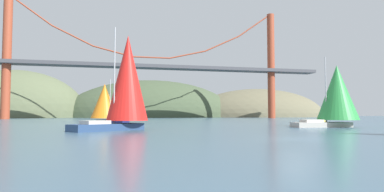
{
  "coord_description": "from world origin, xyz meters",
  "views": [
    {
      "loc": [
        -12.32,
        -20.58,
        1.79
      ],
      "look_at": [
        0.0,
        31.4,
        4.69
      ],
      "focal_mm": 30.25,
      "sensor_mm": 36.0,
      "label": 1
    }
  ],
  "objects_px": {
    "channel_buoy": "(322,121)",
    "sailboat_orange_sail": "(105,102)",
    "sailboat_red_spinnaker": "(126,81)",
    "sailboat_green_sail": "(336,94)"
  },
  "relations": [
    {
      "from": "channel_buoy",
      "to": "sailboat_orange_sail",
      "type": "bearing_deg",
      "value": 160.31
    },
    {
      "from": "sailboat_red_spinnaker",
      "to": "sailboat_orange_sail",
      "type": "bearing_deg",
      "value": 96.22
    },
    {
      "from": "sailboat_green_sail",
      "to": "channel_buoy",
      "type": "height_order",
      "value": "sailboat_green_sail"
    },
    {
      "from": "sailboat_green_sail",
      "to": "sailboat_red_spinnaker",
      "type": "bearing_deg",
      "value": -178.28
    },
    {
      "from": "sailboat_red_spinnaker",
      "to": "sailboat_orange_sail",
      "type": "distance_m",
      "value": 29.43
    },
    {
      "from": "channel_buoy",
      "to": "sailboat_red_spinnaker",
      "type": "bearing_deg",
      "value": -156.69
    },
    {
      "from": "sailboat_red_spinnaker",
      "to": "channel_buoy",
      "type": "bearing_deg",
      "value": 23.31
    },
    {
      "from": "sailboat_red_spinnaker",
      "to": "sailboat_green_sail",
      "type": "xyz_separation_m",
      "value": [
        27.54,
        0.83,
        -1.07
      ]
    },
    {
      "from": "sailboat_orange_sail",
      "to": "channel_buoy",
      "type": "height_order",
      "value": "sailboat_orange_sail"
    },
    {
      "from": "sailboat_red_spinnaker",
      "to": "sailboat_orange_sail",
      "type": "height_order",
      "value": "sailboat_red_spinnaker"
    }
  ]
}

